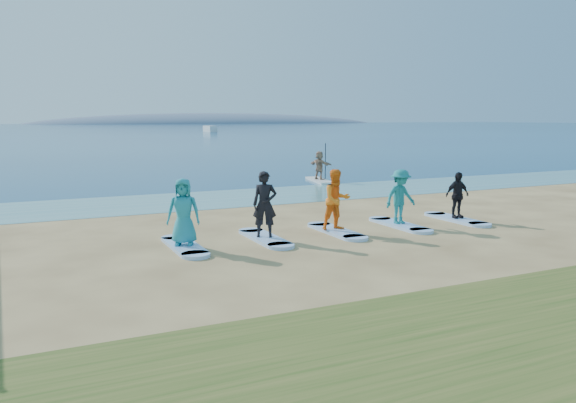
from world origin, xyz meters
name	(u,v)px	position (x,y,z in m)	size (l,w,h in m)	color
ground	(351,255)	(0.00, 0.00, 0.00)	(600.00, 600.00, 0.00)	tan
shallow_water	(216,199)	(0.00, 10.50, 0.01)	(600.00, 600.00, 0.00)	teal
ocean	(48,129)	(0.00, 160.00, 0.01)	(600.00, 600.00, 0.00)	navy
island_ridge	(216,123)	(95.00, 300.00, 0.00)	(220.00, 56.00, 18.00)	slate
paddleboard	(319,180)	(6.87, 14.25, 0.06)	(0.70, 3.00, 0.12)	silver
paddleboarder	(319,165)	(6.87, 14.25, 0.86)	(1.37, 0.44, 1.47)	tan
boat_offshore_b	(210,132)	(32.75, 114.86, 0.00)	(1.72, 6.20, 1.40)	silver
surfboard_0	(184,246)	(-3.46, 2.50, 0.04)	(0.70, 2.20, 0.09)	#A1C6F9
student_0	(183,212)	(-3.46, 2.50, 0.95)	(0.84, 0.54, 1.71)	teal
surfboard_1	(265,238)	(-1.21, 2.50, 0.04)	(0.70, 2.20, 0.09)	#A1C6F9
student_1	(265,204)	(-1.21, 2.50, 0.99)	(0.65, 0.43, 1.80)	black
surfboard_2	(336,231)	(1.04, 2.50, 0.04)	(0.70, 2.20, 0.09)	#A1C6F9
student_2	(337,200)	(1.04, 2.50, 0.97)	(0.86, 0.67, 1.76)	orange
surfboard_3	(399,225)	(3.29, 2.50, 0.04)	(0.70, 2.20, 0.09)	#A1C6F9
student_3	(400,197)	(3.29, 2.50, 0.92)	(1.08, 0.62, 1.67)	teal
surfboard_4	(456,219)	(5.54, 2.50, 0.04)	(0.70, 2.20, 0.09)	#A1C6F9
student_4	(457,195)	(5.54, 2.50, 0.84)	(0.88, 0.36, 1.49)	black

